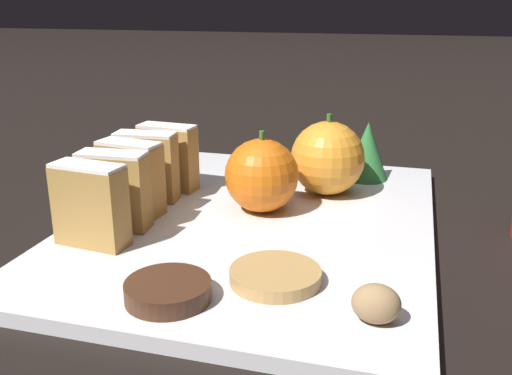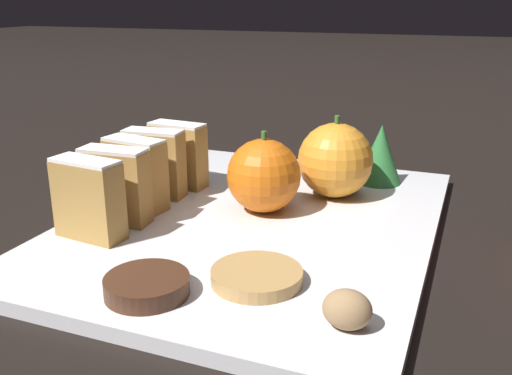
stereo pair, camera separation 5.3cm
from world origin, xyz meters
name	(u,v)px [view 1 (the left image)]	position (x,y,z in m)	size (l,w,h in m)	color
ground_plane	(256,229)	(0.00, 0.00, 0.00)	(6.00, 6.00, 0.00)	black
serving_platter	(256,223)	(0.00, 0.00, 0.01)	(0.32, 0.42, 0.01)	white
stollen_slice_front	(90,205)	(-0.12, -0.10, 0.05)	(0.06, 0.03, 0.07)	#B28442
stollen_slice_second	(114,191)	(-0.12, -0.06, 0.05)	(0.06, 0.03, 0.07)	#B28442
stollen_slice_third	(131,178)	(-0.12, -0.02, 0.05)	(0.06, 0.03, 0.07)	#B28442
stollen_slice_fourth	(147,167)	(-0.12, 0.02, 0.05)	(0.06, 0.03, 0.07)	#B28442
stollen_slice_fifth	(168,157)	(-0.11, 0.06, 0.05)	(0.06, 0.03, 0.07)	#B28442
orange_near	(328,158)	(0.05, 0.09, 0.05)	(0.08, 0.08, 0.09)	orange
orange_far	(258,175)	(0.00, 0.02, 0.05)	(0.07, 0.07, 0.08)	orange
walnut	(376,304)	(0.12, -0.15, 0.02)	(0.03, 0.03, 0.03)	#9E7A51
chocolate_cookie	(168,291)	(-0.02, -0.16, 0.02)	(0.06, 0.06, 0.01)	#472819
gingerbread_cookie	(275,276)	(0.05, -0.12, 0.02)	(0.07, 0.07, 0.01)	tan
evergreen_sprig	(367,151)	(0.09, 0.15, 0.04)	(0.05, 0.05, 0.07)	#2D7538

